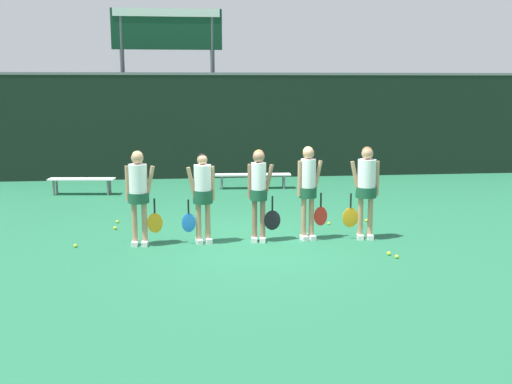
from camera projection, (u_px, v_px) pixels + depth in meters
name	position (u px, v px, depth m)	size (l,w,h in m)	color
ground_plane	(254.00, 241.00, 11.51)	(140.00, 140.00, 0.00)	#216642
fence_windscreen	(227.00, 125.00, 18.94)	(60.00, 0.08, 3.32)	black
scoreboard	(167.00, 46.00, 19.33)	(3.54, 0.15, 5.35)	#515156
bench_courtside	(82.00, 181.00, 16.28)	(1.81, 0.55, 0.45)	silver
bench_far	(253.00, 176.00, 17.22)	(2.20, 0.48, 0.42)	silver
player_0	(139.00, 189.00, 11.04)	(0.67, 0.39, 1.78)	tan
player_1	(202.00, 191.00, 11.22)	(0.63, 0.37, 1.71)	tan
player_2	(259.00, 188.00, 11.33)	(0.62, 0.33, 1.77)	#8C664C
player_3	(308.00, 185.00, 11.46)	(0.61, 0.34, 1.81)	tan
player_4	(366.00, 184.00, 11.52)	(0.70, 0.40, 1.80)	tan
tennis_ball_0	(329.00, 223.00, 12.84)	(0.06, 0.06, 0.06)	#CCE033
tennis_ball_1	(389.00, 253.00, 10.57)	(0.07, 0.07, 0.07)	#CCE033
tennis_ball_2	(397.00, 257.00, 10.38)	(0.07, 0.07, 0.07)	#CCE033
tennis_ball_3	(347.00, 221.00, 13.07)	(0.07, 0.07, 0.07)	#CCE033
tennis_ball_4	(115.00, 228.00, 12.42)	(0.07, 0.07, 0.07)	#CCE033
tennis_ball_5	(75.00, 246.00, 11.08)	(0.07, 0.07, 0.07)	#CCE033
tennis_ball_6	(117.00, 222.00, 13.00)	(0.07, 0.07, 0.07)	#CCE033
tennis_ball_7	(362.00, 226.00, 12.61)	(0.07, 0.07, 0.07)	#CCE033
tennis_ball_8	(366.00, 220.00, 13.11)	(0.07, 0.07, 0.07)	#CCE033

